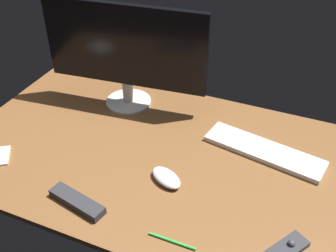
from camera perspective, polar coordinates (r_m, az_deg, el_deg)
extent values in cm
cube|color=brown|center=(142.95, -1.51, -4.07)|extent=(140.00, 84.00, 2.00)
cylinder|color=silver|center=(168.00, -5.54, 3.41)|extent=(18.40, 18.40, 1.19)
cylinder|color=silver|center=(165.43, -5.64, 4.80)|extent=(4.20, 4.20, 8.39)
cube|color=black|center=(155.76, -6.08, 11.13)|extent=(63.57, 9.19, 32.06)
cube|color=white|center=(145.54, 13.29, -3.39)|extent=(42.91, 18.29, 1.84)
ellipsoid|color=silver|center=(130.90, -0.25, -7.23)|extent=(13.53, 11.22, 3.01)
cube|color=#2D2D33|center=(117.15, 15.70, -16.63)|extent=(13.01, 16.49, 1.70)
sphere|color=#3F3F44|center=(117.99, 16.88, -15.46)|extent=(2.08, 2.08, 2.08)
cube|color=#2D2D33|center=(127.00, -12.61, -10.29)|extent=(19.67, 8.66, 2.52)
cylinder|color=green|center=(115.83, 0.58, -15.81)|extent=(13.81, 0.87, 0.83)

